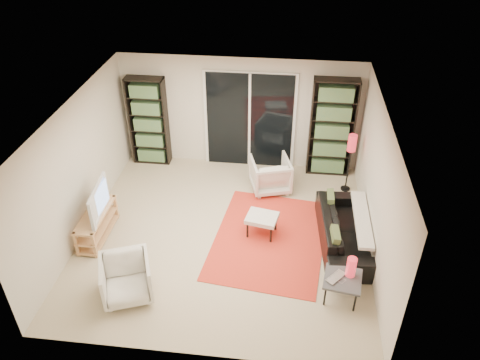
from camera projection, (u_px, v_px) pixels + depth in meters
The scene contains 20 objects.
floor at pixel (224, 235), 8.38m from camera, with size 5.00×5.00×0.00m, color beige.
wall_back at pixel (240, 113), 9.77m from camera, with size 5.00×0.02×2.40m, color beige.
wall_front at pixel (193, 293), 5.65m from camera, with size 5.00×0.02×2.40m, color beige.
wall_left at pixel (78, 170), 7.96m from camera, with size 0.02×5.00×2.40m, color beige.
wall_right at pixel (377, 189), 7.47m from camera, with size 0.02×5.00×2.40m, color beige.
ceiling at pixel (221, 113), 7.04m from camera, with size 5.00×5.00×0.02m, color white.
sliding_door at pixel (250, 121), 9.81m from camera, with size 1.92×0.08×2.16m.
bookshelf_left at pixel (149, 121), 9.95m from camera, with size 0.80×0.30×1.95m.
bookshelf_right at pixel (332, 128), 9.54m from camera, with size 0.90×0.30×2.10m.
tv_stand at pixel (97, 224), 8.22m from camera, with size 0.37×1.15×0.50m.
tv at pixel (93, 201), 7.93m from camera, with size 0.97×0.13×0.56m, color black.
rug at pixel (269, 238), 8.29m from camera, with size 1.89×2.55×0.01m, color red.
sofa at pixel (344, 230), 8.04m from camera, with size 1.98×0.78×0.58m, color black.
armchair_back at pixel (270, 174), 9.39m from camera, with size 0.74×0.76×0.69m, color silver.
armchair_front at pixel (126, 279), 7.03m from camera, with size 0.72×0.75×0.68m, color silver.
ottoman at pixel (262, 219), 8.21m from camera, with size 0.61×0.53×0.40m.
side_table at pixel (343, 280), 6.97m from camera, with size 0.62×0.62×0.40m.
laptop at pixel (338, 279), 6.92m from camera, with size 0.34×0.22×0.03m, color silver.
table_lamp at pixel (351, 267), 6.92m from camera, with size 0.14×0.14×0.32m, color red.
floor_lamp at pixel (351, 149), 9.04m from camera, with size 0.19×0.19×1.25m.
Camera 1 is at (1.03, -6.33, 5.49)m, focal length 35.00 mm.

